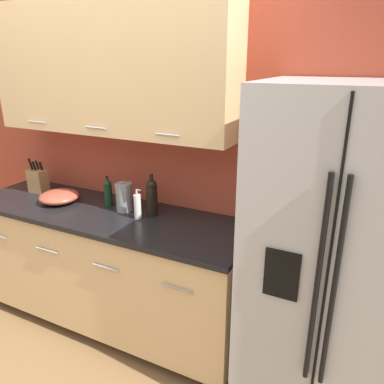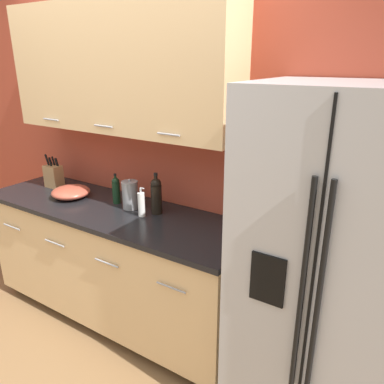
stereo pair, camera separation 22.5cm
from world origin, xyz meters
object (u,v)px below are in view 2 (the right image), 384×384
steel_canister (130,195)px  mixing_bowl (71,192)px  refrigerator (329,273)px  soap_dispenser (141,204)px  oil_bottle (116,190)px  knife_block (54,176)px  wine_bottle (156,195)px

steel_canister → mixing_bowl: steel_canister is taller
steel_canister → refrigerator: bearing=-4.6°
refrigerator → soap_dispenser: bearing=178.0°
mixing_bowl → oil_bottle: bearing=15.9°
refrigerator → soap_dispenser: 1.25m
steel_canister → oil_bottle: bearing=171.6°
refrigerator → oil_bottle: bearing=175.1°
refrigerator → mixing_bowl: size_ratio=6.44×
knife_block → steel_canister: 0.85m
soap_dispenser → refrigerator: bearing=-2.0°
knife_block → wine_bottle: size_ratio=0.96×
soap_dispenser → mixing_bowl: size_ratio=0.72×
soap_dispenser → oil_bottle: 0.33m
soap_dispenser → mixing_bowl: (-0.69, -0.01, -0.04)m
steel_canister → soap_dispenser: bearing=-23.5°
oil_bottle → steel_canister: oil_bottle is taller
oil_bottle → steel_canister: 0.16m
mixing_bowl → wine_bottle: bearing=8.2°
knife_block → soap_dispenser: size_ratio=1.35×
knife_block → mixing_bowl: size_ratio=0.97×
soap_dispenser → oil_bottle: bearing=163.6°
wine_bottle → oil_bottle: size_ratio=1.29×
knife_block → steel_canister: size_ratio=1.29×
knife_block → oil_bottle: 0.69m
steel_canister → mixing_bowl: (-0.53, -0.08, -0.06)m
knife_block → steel_canister: (0.85, -0.02, 0.00)m
soap_dispenser → wine_bottle: bearing=59.6°
refrigerator → wine_bottle: 1.21m
soap_dispenser → steel_canister: size_ratio=0.95×
refrigerator → soap_dispenser: (-1.25, 0.04, 0.10)m
refrigerator → knife_block: refrigerator is taller
wine_bottle → oil_bottle: 0.37m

